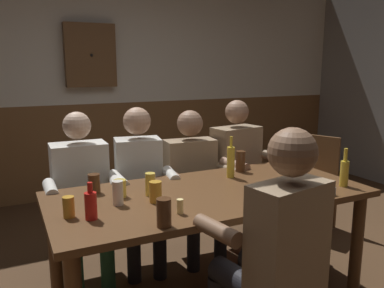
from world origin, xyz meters
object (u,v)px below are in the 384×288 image
(person_2, at_px, (194,177))
(condiment_caddy, at_px, (321,191))
(pint_glass_2, at_px, (118,193))
(pint_glass_4, at_px, (69,207))
(person_1, at_px, (140,181))
(pint_glass_0, at_px, (164,213))
(chair_empty_near_left, at_px, (312,179))
(bottle_2, at_px, (291,157))
(pint_glass_3, at_px, (150,184))
(pint_glass_6, at_px, (120,188))
(bottle_1, at_px, (231,161))
(pint_glass_7, at_px, (240,161))
(person_4, at_px, (274,244))
(table_candle, at_px, (180,206))
(person_0, at_px, (82,188))
(wall_dart_cabinet, at_px, (90,55))
(pint_glass_5, at_px, (156,192))
(person_3, at_px, (241,166))
(bottle_0, at_px, (344,172))
(bottle_3, at_px, (91,205))
(dining_table, at_px, (210,206))
(pint_glass_1, at_px, (94,184))
(plate_0, at_px, (270,191))

(person_2, xyz_separation_m, condiment_caddy, (0.36, -1.03, 0.13))
(pint_glass_2, bearing_deg, pint_glass_4, -164.85)
(person_1, relative_size, pint_glass_0, 8.56)
(chair_empty_near_left, bearing_deg, bottle_2, 100.40)
(pint_glass_3, bearing_deg, pint_glass_6, 162.91)
(bottle_1, bearing_deg, pint_glass_7, 34.90)
(pint_glass_3, bearing_deg, bottle_1, 11.19)
(person_4, bearing_deg, table_candle, 116.60)
(person_0, xyz_separation_m, pint_glass_3, (0.30, -0.60, 0.16))
(person_0, bearing_deg, person_2, -179.95)
(person_4, xyz_separation_m, wall_dart_cabinet, (-0.18, 3.16, 0.96))
(bottle_1, xyz_separation_m, pint_glass_5, (-0.66, -0.26, -0.05))
(person_3, distance_m, pint_glass_0, 1.58)
(person_3, relative_size, pint_glass_6, 11.93)
(bottle_0, height_order, bottle_3, bottle_0)
(dining_table, relative_size, pint_glass_1, 16.58)
(table_candle, distance_m, wall_dart_cabinet, 2.88)
(bottle_3, relative_size, pint_glass_2, 1.41)
(person_2, bearing_deg, pint_glass_6, 39.66)
(person_0, distance_m, pint_glass_2, 0.70)
(person_3, relative_size, pint_glass_1, 10.49)
(bottle_3, distance_m, pint_glass_5, 0.40)
(chair_empty_near_left, bearing_deg, dining_table, 90.00)
(person_3, bearing_deg, pint_glass_3, 20.82)
(person_2, bearing_deg, table_candle, 64.38)
(dining_table, height_order, bottle_1, bottle_1)
(dining_table, xyz_separation_m, bottle_0, (0.84, -0.29, 0.19))
(plate_0, bearing_deg, pint_glass_2, 167.66)
(person_4, xyz_separation_m, pint_glass_0, (-0.45, 0.28, 0.14))
(bottle_0, bearing_deg, pint_glass_2, 168.17)
(pint_glass_0, height_order, pint_glass_6, pint_glass_0)
(pint_glass_0, bearing_deg, bottle_0, 4.60)
(bottle_1, bearing_deg, bottle_3, -161.24)
(person_3, distance_m, pint_glass_1, 1.41)
(pint_glass_3, xyz_separation_m, pint_glass_6, (-0.17, 0.05, -0.02))
(person_0, bearing_deg, bottle_0, 148.02)
(pint_glass_7, bearing_deg, bottle_2, -15.79)
(person_1, bearing_deg, person_2, -171.33)
(pint_glass_1, bearing_deg, bottle_0, -20.81)
(person_3, bearing_deg, plate_0, 58.58)
(plate_0, xyz_separation_m, bottle_1, (-0.04, 0.40, 0.11))
(person_3, relative_size, chair_empty_near_left, 1.42)
(bottle_1, distance_m, pint_glass_1, 0.95)
(person_3, relative_size, bottle_3, 6.37)
(chair_empty_near_left, bearing_deg, bottle_3, 85.56)
(dining_table, distance_m, wall_dart_cabinet, 2.68)
(pint_glass_4, bearing_deg, pint_glass_7, 16.48)
(person_4, distance_m, bottle_1, 0.95)
(person_0, bearing_deg, person_1, -179.69)
(pint_glass_0, bearing_deg, pint_glass_4, 140.65)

